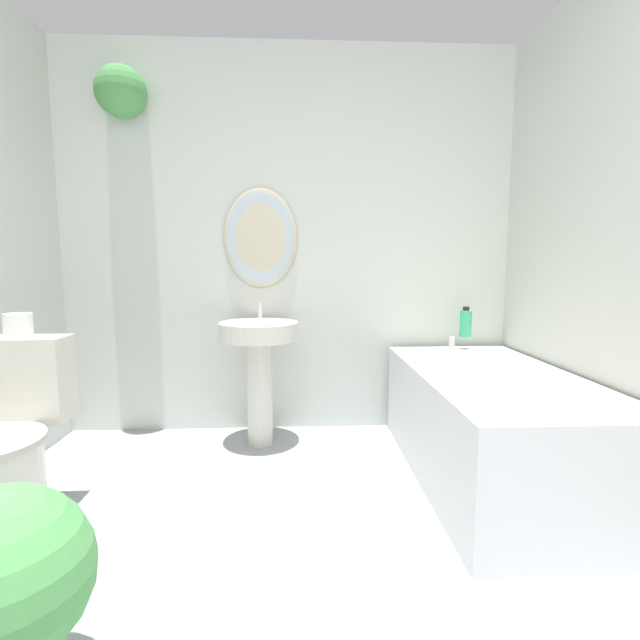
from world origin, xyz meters
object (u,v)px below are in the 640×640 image
(pedestal_sink, at_px, (259,355))
(toilet_paper_roll, at_px, (18,325))
(bathtub, at_px, (492,424))
(shampoo_bottle, at_px, (466,323))

(pedestal_sink, relative_size, toilet_paper_roll, 7.56)
(bathtub, xyz_separation_m, shampoo_bottle, (0.09, 0.64, 0.42))
(pedestal_sink, bearing_deg, toilet_paper_roll, -144.39)
(shampoo_bottle, relative_size, toilet_paper_roll, 1.70)
(shampoo_bottle, bearing_deg, bathtub, -97.58)
(pedestal_sink, relative_size, shampoo_bottle, 4.45)
(pedestal_sink, bearing_deg, bathtub, -23.48)
(pedestal_sink, height_order, bathtub, pedestal_sink)
(pedestal_sink, distance_m, bathtub, 1.32)
(pedestal_sink, height_order, toilet_paper_roll, toilet_paper_roll)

